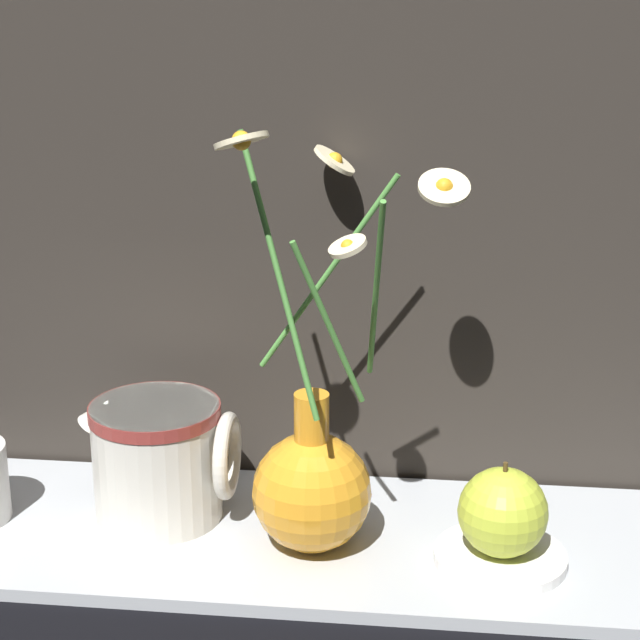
% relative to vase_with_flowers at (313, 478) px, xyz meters
% --- Properties ---
extents(ground_plane, '(6.00, 6.00, 0.00)m').
position_rel_vase_with_flowers_xyz_m(ground_plane, '(0.01, 0.02, -0.08)').
color(ground_plane, black).
extents(shelf, '(0.82, 0.24, 0.01)m').
position_rel_vase_with_flowers_xyz_m(shelf, '(0.01, 0.02, -0.07)').
color(shelf, '#B2B7BC').
rests_on(shelf, ground_plane).
extents(vase_with_flowers, '(0.20, 0.24, 0.38)m').
position_rel_vase_with_flowers_xyz_m(vase_with_flowers, '(0.00, 0.00, 0.00)').
color(vase_with_flowers, orange).
rests_on(vase_with_flowers, shelf).
extents(ceramic_pitcher, '(0.15, 0.12, 0.12)m').
position_rel_vase_with_flowers_xyz_m(ceramic_pitcher, '(-0.15, 0.04, -0.00)').
color(ceramic_pitcher, beige).
rests_on(ceramic_pitcher, shelf).
extents(saucer_plate, '(0.12, 0.12, 0.01)m').
position_rel_vase_with_flowers_xyz_m(saucer_plate, '(0.17, -0.01, -0.06)').
color(saucer_plate, white).
rests_on(saucer_plate, shelf).
extents(orange_fruit, '(0.08, 0.08, 0.09)m').
position_rel_vase_with_flowers_xyz_m(orange_fruit, '(0.17, -0.01, -0.02)').
color(orange_fruit, '#B7C638').
rests_on(orange_fruit, saucer_plate).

